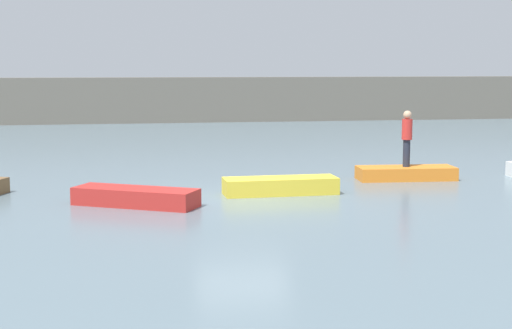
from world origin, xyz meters
name	(u,v)px	position (x,y,z in m)	size (l,w,h in m)	color
ground_plane	(242,199)	(0.00, 0.00, 0.00)	(120.00, 120.00, 0.00)	slate
embankment_wall	(173,100)	(0.00, 27.44, 1.38)	(80.00, 1.20, 2.77)	#666056
rowboat_red	(136,197)	(-2.82, -0.43, 0.23)	(3.21, 0.98, 0.46)	red
rowboat_yellow	(280,186)	(1.17, 0.66, 0.23)	(3.15, 0.96, 0.46)	gold
rowboat_orange	(406,173)	(5.57, 2.60, 0.20)	(3.02, 1.05, 0.41)	orange
person_red_shirt	(407,135)	(5.57, 2.60, 1.39)	(0.32, 0.32, 1.75)	#232838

